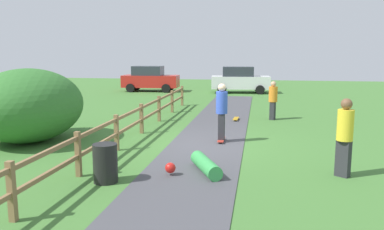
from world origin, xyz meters
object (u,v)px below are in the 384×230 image
(bystander_orange, at_px, (273,99))
(parked_car_white, at_px, (240,80))
(trash_bin, at_px, (105,163))
(skateboard_loose, at_px, (236,119))
(bush_large, at_px, (28,105))
(skater_fallen, at_px, (203,165))
(bystander_yellow, at_px, (345,133))
(skater_riding, at_px, (222,109))
(parked_car_red, at_px, (150,79))

(bystander_orange, distance_m, parked_car_white, 11.50)
(trash_bin, xyz_separation_m, skateboard_loose, (2.47, 8.73, -0.36))
(bush_large, distance_m, trash_bin, 5.47)
(skateboard_loose, xyz_separation_m, bystander_orange, (1.58, 0.52, 0.85))
(trash_bin, relative_size, skateboard_loose, 1.11)
(skater_fallen, xyz_separation_m, bystander_yellow, (3.35, 0.32, 0.86))
(skater_riding, bearing_deg, trash_bin, -116.55)
(trash_bin, xyz_separation_m, bystander_orange, (4.05, 9.25, 0.49))
(bush_large, relative_size, parked_car_red, 0.96)
(trash_bin, bearing_deg, skateboard_loose, 74.23)
(bystander_orange, bearing_deg, skater_riding, -110.76)
(skater_riding, bearing_deg, bystander_yellow, -44.00)
(skater_riding, distance_m, bystander_yellow, 4.48)
(trash_bin, relative_size, bystander_yellow, 0.48)
(skater_riding, xyz_separation_m, bystander_orange, (1.81, 4.78, -0.17))
(bush_large, height_order, skateboard_loose, bush_large)
(skater_fallen, relative_size, bystander_orange, 0.92)
(parked_car_red, bearing_deg, trash_bin, -76.99)
(skater_riding, height_order, parked_car_white, skater_riding)
(bush_large, xyz_separation_m, skater_fallen, (6.21, -2.50, -1.02))
(skater_riding, distance_m, skateboard_loose, 4.38)
(bush_large, relative_size, skater_fallen, 2.62)
(bush_large, bearing_deg, trash_bin, -40.81)
(bush_large, relative_size, skateboard_loose, 5.04)
(skateboard_loose, distance_m, parked_car_red, 13.89)
(skater_riding, relative_size, skater_fallen, 1.24)
(bush_large, bearing_deg, skater_fallen, -21.91)
(trash_bin, height_order, skater_riding, skater_riding)
(trash_bin, xyz_separation_m, skater_riding, (2.24, 4.48, 0.66))
(skater_fallen, relative_size, bystander_yellow, 0.82)
(skateboard_loose, bearing_deg, bystander_yellow, -67.90)
(skater_fallen, distance_m, skateboard_loose, 7.70)
(skateboard_loose, bearing_deg, bystander_orange, 18.15)
(bush_large, xyz_separation_m, parked_car_white, (6.13, 17.03, -0.26))
(skateboard_loose, relative_size, bystander_orange, 0.48)
(trash_bin, relative_size, skater_fallen, 0.58)
(skater_riding, height_order, skateboard_loose, skater_riding)
(bush_large, bearing_deg, parked_car_white, 70.19)
(skater_fallen, distance_m, bystander_orange, 8.47)
(bystander_yellow, xyz_separation_m, parked_car_white, (-3.43, 19.21, -0.10))
(parked_car_white, bearing_deg, skater_riding, -89.29)
(bystander_yellow, bearing_deg, bystander_orange, 100.16)
(bush_large, relative_size, bystander_yellow, 2.15)
(parked_car_red, bearing_deg, skateboard_loose, -58.62)
(bystander_yellow, distance_m, parked_car_white, 19.51)
(parked_car_white, bearing_deg, bush_large, -109.81)
(skater_fallen, height_order, parked_car_red, parked_car_red)
(skater_riding, relative_size, bystander_yellow, 1.02)
(skater_riding, height_order, parked_car_red, skater_riding)
(trash_bin, bearing_deg, skater_riding, 63.45)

